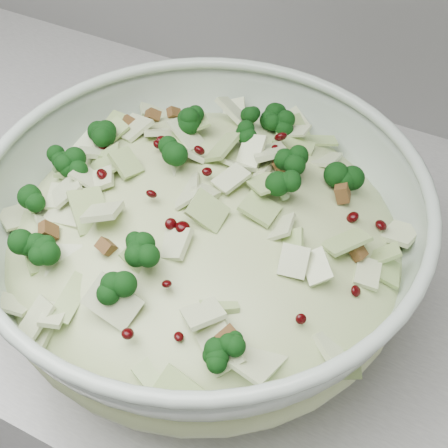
% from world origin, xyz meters
% --- Properties ---
extents(counter, '(3.60, 0.60, 0.90)m').
position_xyz_m(counter, '(0.00, 1.70, 0.45)').
color(counter, '#B9B9B4').
rests_on(counter, floor).
extents(mixing_bowl, '(0.53, 0.53, 0.16)m').
position_xyz_m(mixing_bowl, '(-0.10, 1.60, 0.98)').
color(mixing_bowl, '#B1C3B2').
rests_on(mixing_bowl, counter).
extents(salad, '(0.41, 0.41, 0.16)m').
position_xyz_m(salad, '(-0.10, 1.60, 1.01)').
color(salad, beige).
rests_on(salad, mixing_bowl).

